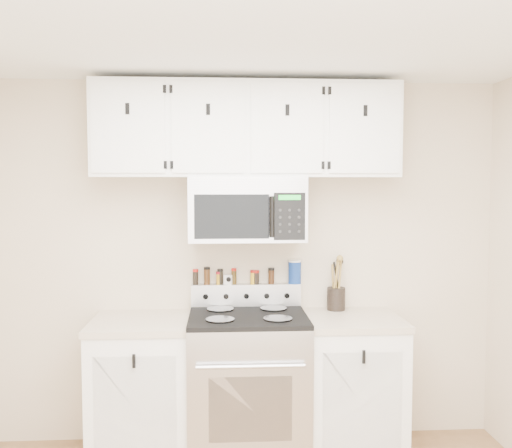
# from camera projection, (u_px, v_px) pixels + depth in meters

# --- Properties ---
(back_wall) EXTENTS (3.50, 0.01, 2.50)m
(back_wall) POSITION_uv_depth(u_px,v_px,m) (246.00, 262.00, 3.99)
(back_wall) COLOR #BDAA8D
(back_wall) RESTS_ON floor
(range) EXTENTS (0.76, 0.65, 1.10)m
(range) POSITION_uv_depth(u_px,v_px,m) (248.00, 384.00, 3.72)
(range) COLOR #B7B7BA
(range) RESTS_ON floor
(base_cabinet_left) EXTENTS (0.64, 0.62, 0.92)m
(base_cabinet_left) POSITION_uv_depth(u_px,v_px,m) (142.00, 389.00, 3.71)
(base_cabinet_left) COLOR white
(base_cabinet_left) RESTS_ON floor
(base_cabinet_right) EXTENTS (0.64, 0.62, 0.92)m
(base_cabinet_right) POSITION_uv_depth(u_px,v_px,m) (351.00, 385.00, 3.79)
(base_cabinet_right) COLOR white
(base_cabinet_right) RESTS_ON floor
(microwave) EXTENTS (0.76, 0.44, 0.42)m
(microwave) POSITION_uv_depth(u_px,v_px,m) (247.00, 209.00, 3.77)
(microwave) COLOR #9E9EA3
(microwave) RESTS_ON back_wall
(upper_cabinets) EXTENTS (2.00, 0.35, 0.62)m
(upper_cabinets) POSITION_uv_depth(u_px,v_px,m) (247.00, 130.00, 3.76)
(upper_cabinets) COLOR white
(upper_cabinets) RESTS_ON back_wall
(utensil_crock) EXTENTS (0.13, 0.13, 0.37)m
(utensil_crock) POSITION_uv_depth(u_px,v_px,m) (336.00, 297.00, 3.96)
(utensil_crock) COLOR black
(utensil_crock) RESTS_ON base_cabinet_right
(kitchen_timer) EXTENTS (0.07, 0.06, 0.07)m
(kitchen_timer) POSITION_uv_depth(u_px,v_px,m) (229.00, 280.00, 3.95)
(kitchen_timer) COLOR white
(kitchen_timer) RESTS_ON range
(salt_canister) EXTENTS (0.09, 0.09, 0.16)m
(salt_canister) POSITION_uv_depth(u_px,v_px,m) (295.00, 272.00, 3.98)
(salt_canister) COLOR navy
(salt_canister) RESTS_ON range
(spice_jar_0) EXTENTS (0.04, 0.04, 0.11)m
(spice_jar_0) POSITION_uv_depth(u_px,v_px,m) (196.00, 277.00, 3.94)
(spice_jar_0) COLOR black
(spice_jar_0) RESTS_ON range
(spice_jar_1) EXTENTS (0.04, 0.04, 0.12)m
(spice_jar_1) POSITION_uv_depth(u_px,v_px,m) (207.00, 276.00, 3.94)
(spice_jar_1) COLOR #432710
(spice_jar_1) RESTS_ON range
(spice_jar_2) EXTENTS (0.04, 0.04, 0.09)m
(spice_jar_2) POSITION_uv_depth(u_px,v_px,m) (219.00, 278.00, 3.95)
(spice_jar_2) COLOR #C18C16
(spice_jar_2) RESTS_ON range
(spice_jar_3) EXTENTS (0.04, 0.04, 0.11)m
(spice_jar_3) POSITION_uv_depth(u_px,v_px,m) (220.00, 277.00, 3.95)
(spice_jar_3) COLOR black
(spice_jar_3) RESTS_ON range
(spice_jar_4) EXTENTS (0.04, 0.04, 0.11)m
(spice_jar_4) POSITION_uv_depth(u_px,v_px,m) (234.00, 276.00, 3.95)
(spice_jar_4) COLOR #3C2B0E
(spice_jar_4) RESTS_ON range
(spice_jar_5) EXTENTS (0.04, 0.04, 0.10)m
(spice_jar_5) POSITION_uv_depth(u_px,v_px,m) (253.00, 277.00, 3.96)
(spice_jar_5) COLOR gold
(spice_jar_5) RESTS_ON range
(spice_jar_6) EXTENTS (0.05, 0.05, 0.10)m
(spice_jar_6) POSITION_uv_depth(u_px,v_px,m) (256.00, 277.00, 3.96)
(spice_jar_6) COLOR black
(spice_jar_6) RESTS_ON range
(spice_jar_7) EXTENTS (0.04, 0.04, 0.09)m
(spice_jar_7) POSITION_uv_depth(u_px,v_px,m) (271.00, 277.00, 3.97)
(spice_jar_7) COLOR gold
(spice_jar_7) RESTS_ON range
(spice_jar_8) EXTENTS (0.04, 0.04, 0.11)m
(spice_jar_8) POSITION_uv_depth(u_px,v_px,m) (271.00, 276.00, 3.97)
(spice_jar_8) COLOR #391F0D
(spice_jar_8) RESTS_ON range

